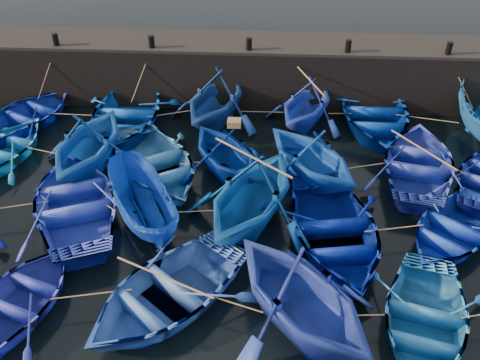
{
  "coord_description": "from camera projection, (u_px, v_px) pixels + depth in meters",
  "views": [
    {
      "loc": [
        0.82,
        -11.12,
        11.26
      ],
      "look_at": [
        0.0,
        3.2,
        0.7
      ],
      "focal_mm": 40.0,
      "sensor_mm": 36.0,
      "label": 1
    }
  ],
  "objects": [
    {
      "name": "ground",
      "position": [
        234.0,
        264.0,
        15.66
      ],
      "size": [
        120.0,
        120.0,
        0.0
      ],
      "primitive_type": "plane",
      "color": "black",
      "rests_on": "ground"
    },
    {
      "name": "quay_wall",
      "position": [
        250.0,
        71.0,
        23.36
      ],
      "size": [
        26.0,
        2.5,
        2.5
      ],
      "primitive_type": "cube",
      "color": "black",
      "rests_on": "ground"
    },
    {
      "name": "quay_top",
      "position": [
        250.0,
        43.0,
        22.58
      ],
      "size": [
        26.0,
        2.5,
        0.12
      ],
      "primitive_type": "cube",
      "color": "black",
      "rests_on": "quay_wall"
    },
    {
      "name": "bollard_0",
      "position": [
        56.0,
        39.0,
        22.04
      ],
      "size": [
        0.24,
        0.24,
        0.5
      ],
      "primitive_type": "cylinder",
      "color": "black",
      "rests_on": "quay_top"
    },
    {
      "name": "bollard_1",
      "position": [
        151.0,
        42.0,
        21.86
      ],
      "size": [
        0.24,
        0.24,
        0.5
      ],
      "primitive_type": "cylinder",
      "color": "black",
      "rests_on": "quay_top"
    },
    {
      "name": "bollard_2",
      "position": [
        249.0,
        44.0,
        21.67
      ],
      "size": [
        0.24,
        0.24,
        0.5
      ],
      "primitive_type": "cylinder",
      "color": "black",
      "rests_on": "quay_top"
    },
    {
      "name": "bollard_3",
      "position": [
        348.0,
        46.0,
        21.49
      ],
      "size": [
        0.24,
        0.24,
        0.5
      ],
      "primitive_type": "cylinder",
      "color": "black",
      "rests_on": "quay_top"
    },
    {
      "name": "bollard_4",
      "position": [
        449.0,
        48.0,
        21.3
      ],
      "size": [
        0.24,
        0.24,
        0.5
      ],
      "primitive_type": "cylinder",
      "color": "black",
      "rests_on": "quay_top"
    },
    {
      "name": "boat_0",
      "position": [
        28.0,
        114.0,
        21.83
      ],
      "size": [
        5.05,
        5.62,
        0.96
      ],
      "primitive_type": "imported",
      "rotation": [
        0.0,
        0.0,
        2.66
      ],
      "color": "navy",
      "rests_on": "ground"
    },
    {
      "name": "boat_1",
      "position": [
        125.0,
        115.0,
        21.54
      ],
      "size": [
        4.13,
        5.73,
        1.18
      ],
      "primitive_type": "imported",
      "rotation": [
        0.0,
        0.0,
        -0.01
      ],
      "color": "#063D9B",
      "rests_on": "ground"
    },
    {
      "name": "boat_2",
      "position": [
        216.0,
        97.0,
        21.57
      ],
      "size": [
        5.07,
        5.44,
        2.33
      ],
      "primitive_type": "imported",
      "rotation": [
        0.0,
        0.0,
        -0.34
      ],
      "color": "navy",
      "rests_on": "ground"
    },
    {
      "name": "boat_3",
      "position": [
        307.0,
        103.0,
        21.51
      ],
      "size": [
        4.7,
        4.94,
        2.03
      ],
      "primitive_type": "imported",
      "rotation": [
        0.0,
        0.0,
        -0.47
      ],
      "color": "blue",
      "rests_on": "ground"
    },
    {
      "name": "boat_4",
      "position": [
        374.0,
        113.0,
        21.69
      ],
      "size": [
        4.08,
        5.7,
        1.18
      ],
      "primitive_type": "imported",
      "rotation": [
        0.0,
        0.0,
        -0.0
      ],
      "color": "navy",
      "rests_on": "ground"
    },
    {
      "name": "boat_6",
      "position": [
        3.0,
        148.0,
        19.81
      ],
      "size": [
        4.3,
        5.14,
        0.92
      ],
      "primitive_type": "imported",
      "rotation": [
        0.0,
        0.0,
        2.85
      ],
      "color": "blue",
      "rests_on": "ground"
    },
    {
      "name": "boat_7",
      "position": [
        88.0,
        141.0,
        18.82
      ],
      "size": [
        4.63,
        5.15,
        2.4
      ],
      "primitive_type": "imported",
      "rotation": [
        0.0,
        0.0,
        2.97
      ],
      "color": "#0E4BA0",
      "rests_on": "ground"
    },
    {
      "name": "boat_8",
      "position": [
        155.0,
        163.0,
        18.88
      ],
      "size": [
        5.99,
        6.48,
        1.1
      ],
      "primitive_type": "imported",
      "rotation": [
        0.0,
        0.0,
        0.55
      ],
      "color": "blue",
      "rests_on": "ground"
    },
    {
      "name": "boat_9",
      "position": [
        226.0,
        151.0,
        18.61
      ],
      "size": [
        5.0,
        5.16,
        2.07
      ],
      "primitive_type": "imported",
      "rotation": [
        0.0,
        0.0,
        3.73
      ],
      "color": "navy",
      "rests_on": "ground"
    },
    {
      "name": "boat_10",
      "position": [
        311.0,
        155.0,
        18.23
      ],
      "size": [
        5.59,
        5.7,
        2.27
      ],
      "primitive_type": "imported",
      "rotation": [
        0.0,
        0.0,
        3.8
      ],
      "color": "blue",
      "rests_on": "ground"
    },
    {
      "name": "boat_11",
      "position": [
        420.0,
        163.0,
        18.91
      ],
      "size": [
        4.75,
        5.88,
        1.08
      ],
      "primitive_type": "imported",
      "rotation": [
        0.0,
        0.0,
        2.93
      ],
      "color": "navy",
      "rests_on": "ground"
    },
    {
      "name": "boat_14",
      "position": [
        76.0,
        202.0,
        17.08
      ],
      "size": [
        5.75,
        6.61,
        1.15
      ],
      "primitive_type": "imported",
      "rotation": [
        0.0,
        0.0,
        3.53
      ],
      "color": "#273BC5",
      "rests_on": "ground"
    },
    {
      "name": "boat_15",
      "position": [
        142.0,
        205.0,
        16.57
      ],
      "size": [
        3.47,
        4.51,
        1.65
      ],
      "primitive_type": "imported",
      "rotation": [
        0.0,
        0.0,
        3.65
      ],
      "color": "#093497",
      "rests_on": "ground"
    },
    {
      "name": "boat_16",
      "position": [
        252.0,
        193.0,
        16.31
      ],
      "size": [
        5.76,
        6.12,
        2.56
      ],
      "primitive_type": "imported",
      "rotation": [
        0.0,
        0.0,
        -0.4
      ],
      "color": "#094C94",
      "rests_on": "ground"
    },
    {
      "name": "boat_17",
      "position": [
        334.0,
        230.0,
        16.0
      ],
      "size": [
        4.73,
        5.98,
        1.12
      ],
      "primitive_type": "imported",
      "rotation": [
        0.0,
        0.0,
        0.17
      ],
      "color": "#00127A",
      "rests_on": "ground"
    },
    {
      "name": "boat_18",
      "position": [
        453.0,
        229.0,
        16.22
      ],
      "size": [
        5.11,
        5.29,
        0.89
      ],
      "primitive_type": "imported",
      "rotation": [
        0.0,
        0.0,
        -0.68
      ],
      "color": "#0F2EB9",
      "rests_on": "ground"
    },
    {
      "name": "boat_21",
      "position": [
        18.0,
        301.0,
        13.97
      ],
      "size": [
        4.22,
        4.95,
        0.87
      ],
      "primitive_type": "imported",
      "rotation": [
        0.0,
        0.0,
        2.8
      ],
      "color": "navy",
      "rests_on": "ground"
    },
    {
      "name": "boat_22",
      "position": [
        166.0,
        292.0,
        14.1
      ],
      "size": [
        6.03,
        6.21,
        1.05
      ],
      "primitive_type": "imported",
      "rotation": [
        0.0,
        0.0,
        -0.7
      ],
      "color": "blue",
      "rests_on": "ground"
    },
    {
      "name": "boat_23",
      "position": [
        301.0,
        295.0,
        13.04
      ],
      "size": [
        6.27,
        6.37,
        2.54
      ],
      "primitive_type": "imported",
      "rotation": [
        0.0,
        0.0,
        0.68
      ],
      "color": "#1F369A",
      "rests_on": "ground"
    },
    {
      "name": "boat_24",
      "position": [
        424.0,
        319.0,
        13.46
      ],
      "size": [
        4.25,
        5.15,
        0.93
      ],
      "primitive_type": "imported",
      "rotation": [
        0.0,
        0.0,
        -0.26
      ],
      "color": "#1D68B3",
      "rests_on": "ground"
    },
    {
      "name": "wooden_crate",
      "position": [
        234.0,
        123.0,
        17.91
      ],
      "size": [
        0.46,
        0.39,
        0.23
      ],
      "primitive_type": "cube",
      "color": "brown",
      "rests_on": "boat_9"
    },
    {
      "name": "mooring_ropes",
      "position": [
        249.0,
        149.0,
        19.03
      ],
      "size": [
        18.33,
        11.76,
        2.1
      ],
      "color": "tan",
      "rests_on": "ground"
    },
    {
      "name": "loose_oars",
      "position": [
        298.0,
        155.0,
        17.19
      ],
      "size": [
        10.24,
        11.9,
        1.57
      ],
      "color": "#99724C",
      "rests_on": "ground"
    }
  ]
}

